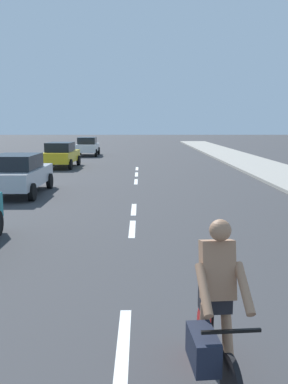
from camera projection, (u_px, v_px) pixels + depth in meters
name	position (u px, v px, depth m)	size (l,w,h in m)	color
ground_plane	(136.00, 184.00, 18.75)	(160.00, 160.00, 0.00)	#38383A
lane_stripe_2	(123.00, 342.00, 5.25)	(0.16, 1.80, 0.01)	white
lane_stripe_3	(132.00, 229.00, 10.89)	(0.16, 1.80, 0.01)	white
lane_stripe_4	(134.00, 209.00, 13.32)	(0.16, 1.80, 0.01)	white
lane_stripe_5	(136.00, 182.00, 19.61)	(0.16, 1.80, 0.01)	white
lane_stripe_6	(137.00, 174.00, 22.37)	(0.16, 1.80, 0.01)	white
lane_stripe_7	(137.00, 169.00, 25.19)	(0.16, 1.80, 0.01)	white
cyclist	(214.00, 316.00, 4.17)	(0.65, 1.71, 1.82)	black
parked_car_silver	(18.00, 173.00, 16.00)	(1.97, 4.25, 1.57)	#B7BABF
parked_car_yellow	(61.00, 154.00, 25.76)	(1.96, 4.04, 1.57)	gold
parked_car_white	(88.00, 146.00, 35.09)	(1.89, 3.96, 1.57)	white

